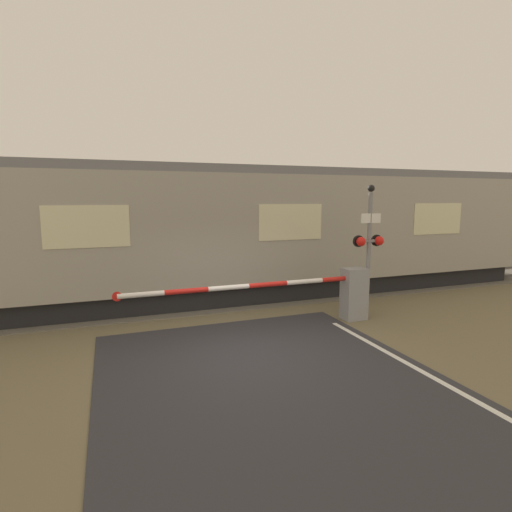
{
  "coord_description": "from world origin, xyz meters",
  "views": [
    {
      "loc": [
        -2.52,
        -7.32,
        3.1
      ],
      "look_at": [
        0.87,
        1.8,
        1.7
      ],
      "focal_mm": 28.0,
      "sensor_mm": 36.0,
      "label": 1
    }
  ],
  "objects": [
    {
      "name": "crossing_barrier",
      "position": [
        2.87,
        1.2,
        0.74
      ],
      "size": [
        6.16,
        0.44,
        1.33
      ],
      "color": "gray",
      "rests_on": "ground_plane"
    },
    {
      "name": "ground_plane",
      "position": [
        0.0,
        0.0,
        0.0
      ],
      "size": [
        80.0,
        80.0,
        0.0
      ],
      "primitive_type": "plane",
      "color": "#6B6047"
    },
    {
      "name": "signal_post",
      "position": [
        3.76,
        1.23,
        1.96
      ],
      "size": [
        0.86,
        0.26,
        3.45
      ],
      "color": "gray",
      "rests_on": "ground_plane"
    },
    {
      "name": "track_bed",
      "position": [
        0.0,
        4.46,
        0.02
      ],
      "size": [
        36.0,
        3.2,
        0.13
      ],
      "color": "#666056",
      "rests_on": "ground_plane"
    },
    {
      "name": "train",
      "position": [
        2.4,
        4.46,
        2.06
      ],
      "size": [
        19.6,
        2.83,
        4.03
      ],
      "color": "black",
      "rests_on": "ground_plane"
    }
  ]
}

